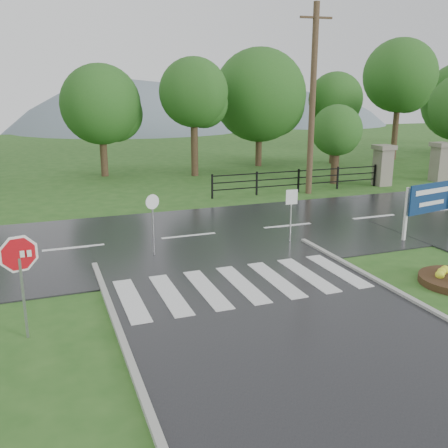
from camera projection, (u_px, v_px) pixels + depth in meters
name	position (u px, v px, depth m)	size (l,w,h in m)	color
ground	(349.00, 385.00, 8.94)	(120.00, 120.00, 0.00)	#2A581D
main_road	(189.00, 237.00, 17.98)	(90.00, 8.00, 0.04)	black
crosswalk	(242.00, 284.00, 13.44)	(6.50, 2.80, 0.02)	silver
pillar_west	(383.00, 164.00, 27.52)	(1.00, 1.00, 2.24)	gray
pillar_east	(440.00, 161.00, 28.88)	(1.00, 1.00, 2.24)	gray
fence_west	(299.00, 178.00, 25.85)	(9.58, 0.08, 1.20)	black
hills	(106.00, 237.00, 72.92)	(102.00, 48.00, 48.00)	slate
treeline	(139.00, 176.00, 30.98)	(83.20, 5.20, 10.00)	#1F5219
stop_sign	(20.00, 262.00, 10.23)	(1.04, 0.29, 2.41)	#939399
estate_billboard	(431.00, 200.00, 17.49)	(2.26, 0.50, 2.01)	silver
reg_sign_small	(291.00, 205.00, 16.97)	(0.42, 0.07, 1.87)	#939399
reg_sign_round	(153.00, 217.00, 15.55)	(0.45, 0.16, 2.01)	#939399
utility_pole_east	(312.00, 100.00, 24.50)	(1.63, 0.31, 9.17)	#473523
entrance_tree_left	(337.00, 131.00, 27.70)	(2.82, 2.82, 4.40)	#3D2B1C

